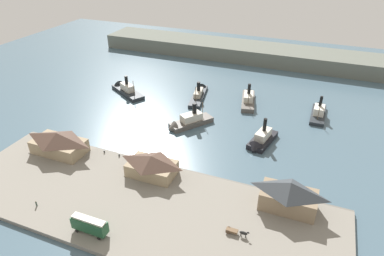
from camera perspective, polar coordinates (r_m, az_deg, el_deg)
ground_plane at (r=110.39m, az=-3.49°, el=-5.72°), size 320.00×320.00×0.00m
quay_promenade at (r=95.22m, az=-9.18°, el=-12.65°), size 110.00×36.00×1.20m
seawall_edge at (r=107.51m, az=-4.30°, el=-6.55°), size 110.00×0.80×1.00m
ferry_shed_east_terminal at (r=119.08m, az=-21.76°, el=-2.28°), size 17.68×9.73×7.37m
ferry_shed_central_terminal at (r=101.80m, az=-6.88°, el=-6.26°), size 14.51×9.12×6.62m
ferry_shed_west_terminal at (r=92.96m, az=16.15°, el=-10.91°), size 14.73×8.42×8.38m
street_tram at (r=87.93m, az=-17.04°, el=-15.42°), size 9.26×2.79×4.56m
horse_cart at (r=85.86m, az=7.57°, el=-17.05°), size 5.77×1.37×1.87m
pedestrian_near_cart at (r=101.25m, az=-24.97°, el=-11.58°), size 0.41×0.41×1.68m
mooring_post_west at (r=112.94m, az=-12.29°, el=-4.50°), size 0.44×0.44×0.90m
mooring_post_center_east at (r=131.68m, az=-23.95°, el=-1.21°), size 0.44×0.44×0.90m
mooring_post_east at (r=115.80m, az=-14.71°, el=-3.88°), size 0.44×0.44×0.90m
ferry_departing_north at (r=147.01m, az=20.75°, el=2.72°), size 5.49×18.93×10.38m
ferry_moored_west at (r=150.46m, az=9.55°, el=5.08°), size 9.34×21.70×10.35m
ferry_approaching_east at (r=160.70m, az=-11.36°, el=6.54°), size 22.18×16.22×10.58m
ferry_moored_east at (r=120.14m, az=11.61°, el=-2.10°), size 8.88×16.75×11.21m
ferry_near_quay at (r=128.79m, az=-0.80°, el=1.02°), size 15.48×18.47×10.45m
ferry_outer_harbor at (r=154.22m, az=1.28°, el=6.01°), size 9.27×25.12×9.76m
far_headland at (r=203.48m, az=9.86°, el=12.58°), size 180.00×24.00×8.00m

